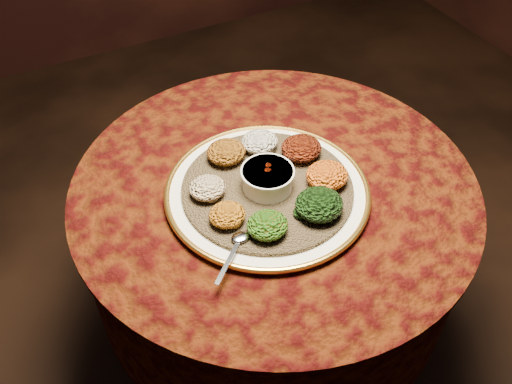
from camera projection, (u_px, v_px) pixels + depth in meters
name	position (u px, v px, depth m)	size (l,w,h in m)	color
table	(273.00, 233.00, 1.47)	(0.96, 0.96, 0.73)	black
platter	(267.00, 192.00, 1.30)	(0.49, 0.49, 0.02)	white
injera	(267.00, 188.00, 1.29)	(0.39, 0.39, 0.01)	brown
stew_bowl	(268.00, 178.00, 1.27)	(0.12, 0.12, 0.05)	white
spoon	(239.00, 241.00, 1.17)	(0.12, 0.10, 0.01)	silver
portion_ayib	(260.00, 142.00, 1.37)	(0.09, 0.08, 0.04)	white
portion_kitfo	(301.00, 148.00, 1.35)	(0.10, 0.09, 0.05)	black
portion_tikil	(327.00, 175.00, 1.28)	(0.10, 0.09, 0.05)	#A46D0D
portion_gomen	(319.00, 204.00, 1.21)	(0.11, 0.10, 0.05)	black
portion_mixveg	(267.00, 225.00, 1.18)	(0.09, 0.08, 0.04)	#9E220A
portion_kik	(227.00, 215.00, 1.20)	(0.08, 0.08, 0.04)	#A85C0E
portion_timatim	(208.00, 188.00, 1.26)	(0.08, 0.08, 0.04)	maroon
portion_shiro	(226.00, 152.00, 1.34)	(0.09, 0.09, 0.04)	brown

